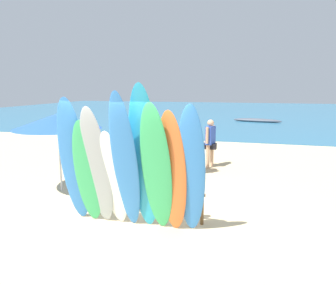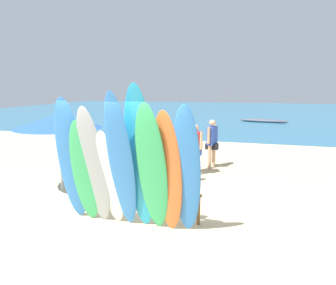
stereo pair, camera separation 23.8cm
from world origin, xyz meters
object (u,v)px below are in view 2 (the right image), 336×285
at_px(surfboard_teal_5, 140,159).
at_px(distant_boat, 264,121).
at_px(surfboard_white_3, 110,179).
at_px(beach_chair_red, 80,159).
at_px(surfboard_blue_4, 121,163).
at_px(surfboard_green_6, 152,169).
at_px(beachgoer_photographing, 212,140).
at_px(beach_umbrella, 58,121).
at_px(surfboard_green_1, 85,172).
at_px(beachgoer_by_water, 195,146).
at_px(surfboard_blue_0, 71,160).
at_px(beachgoer_strolling, 170,143).
at_px(surfboard_grey_2, 94,167).
at_px(surfboard_orange_7, 168,173).
at_px(surfboard_rack, 137,194).
at_px(surfboard_blue_8, 186,171).
at_px(beachgoer_near_rack, 176,153).

distance_m(surfboard_teal_5, distant_boat, 20.45).
bearing_deg(surfboard_white_3, beach_chair_red, 134.80).
height_order(surfboard_blue_4, surfboard_teal_5, surfboard_teal_5).
bearing_deg(surfboard_teal_5, surfboard_green_6, -16.24).
xyz_separation_m(beachgoer_photographing, beach_umbrella, (-3.50, -3.56, 0.92)).
height_order(surfboard_green_1, beachgoer_by_water, surfboard_green_1).
height_order(surfboard_blue_0, beachgoer_strolling, surfboard_blue_0).
relative_size(surfboard_grey_2, surfboard_white_3, 1.22).
xyz_separation_m(surfboard_green_1, surfboard_orange_7, (1.73, 0.00, 0.11)).
relative_size(surfboard_rack, beachgoer_strolling, 1.85).
bearing_deg(surfboard_blue_8, surfboard_rack, 152.31).
xyz_separation_m(surfboard_orange_7, beach_chair_red, (-4.06, 3.48, -0.77)).
bearing_deg(surfboard_grey_2, beach_umbrella, 144.23).
bearing_deg(beach_umbrella, beachgoer_near_rack, 24.37).
bearing_deg(surfboard_orange_7, distant_boat, 89.45).
distance_m(surfboard_blue_8, distant_boat, 20.33).
height_order(surfboard_blue_8, beachgoer_strolling, surfboard_blue_8).
xyz_separation_m(surfboard_blue_8, beach_chair_red, (-4.41, 3.46, -0.82)).
relative_size(surfboard_blue_0, surfboard_blue_4, 0.94).
height_order(surfboard_grey_2, beachgoer_near_rack, surfboard_grey_2).
xyz_separation_m(surfboard_blue_4, surfboard_orange_7, (0.87, 0.14, -0.16)).
relative_size(surfboard_green_6, beach_umbrella, 1.16).
relative_size(surfboard_teal_5, beach_umbrella, 1.29).
bearing_deg(surfboard_rack, beach_umbrella, 157.19).
xyz_separation_m(surfboard_white_3, beach_umbrella, (-2.32, 1.68, 0.88)).
height_order(surfboard_grey_2, beachgoer_by_water, surfboard_grey_2).
relative_size(surfboard_green_1, beachgoer_photographing, 1.33).
bearing_deg(surfboard_white_3, beach_umbrella, 149.23).
relative_size(surfboard_orange_7, beach_umbrella, 1.08).
xyz_separation_m(surfboard_green_6, beach_umbrella, (-3.21, 1.75, 0.61)).
bearing_deg(surfboard_teal_5, beach_chair_red, 133.94).
distance_m(surfboard_teal_5, beachgoer_by_water, 4.29).
distance_m(beachgoer_strolling, distant_boat, 15.79).
bearing_deg(surfboard_teal_5, distant_boat, 82.25).
xyz_separation_m(beachgoer_strolling, beach_umbrella, (-2.13, -3.13, 1.00)).
relative_size(surfboard_rack, beach_umbrella, 1.24).
distance_m(surfboard_orange_7, beachgoer_photographing, 5.24).
height_order(surfboard_blue_8, beachgoer_near_rack, surfboard_blue_8).
bearing_deg(beachgoer_near_rack, surfboard_green_1, 21.36).
height_order(surfboard_blue_0, surfboard_blue_4, surfboard_blue_4).
bearing_deg(surfboard_blue_4, surfboard_green_1, 171.34).
xyz_separation_m(surfboard_grey_2, beach_umbrella, (-2.00, 1.72, 0.66)).
xyz_separation_m(surfboard_orange_7, distant_boat, (1.73, 20.28, -1.05)).
height_order(surfboard_green_1, surfboard_orange_7, surfboard_orange_7).
height_order(beachgoer_photographing, beachgoer_strolling, beachgoer_photographing).
xyz_separation_m(beachgoer_near_rack, beach_umbrella, (-2.84, -1.29, 0.94)).
xyz_separation_m(surfboard_white_3, beachgoer_by_water, (0.79, 4.26, -0.07)).
bearing_deg(beach_chair_red, beachgoer_by_water, 29.36).
xyz_separation_m(surfboard_blue_4, beachgoer_by_water, (0.49, 4.39, -0.43)).
bearing_deg(beachgoer_near_rack, beachgoer_by_water, -150.32).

